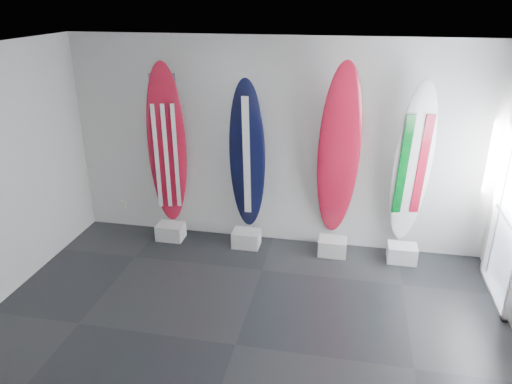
% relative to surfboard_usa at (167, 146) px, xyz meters
% --- Properties ---
extents(floor, '(6.00, 6.00, 0.00)m').
position_rel_surfboard_usa_xyz_m(floor, '(1.54, -2.28, -1.46)').
color(floor, black).
rests_on(floor, ground).
extents(ceiling, '(6.00, 6.00, 0.00)m').
position_rel_surfboard_usa_xyz_m(ceiling, '(1.54, -2.28, 1.54)').
color(ceiling, white).
rests_on(ceiling, wall_back).
extents(wall_back, '(6.00, 0.00, 6.00)m').
position_rel_surfboard_usa_xyz_m(wall_back, '(1.54, 0.22, 0.04)').
color(wall_back, silver).
rests_on(wall_back, ground).
extents(display_block_usa, '(0.40, 0.30, 0.24)m').
position_rel_surfboard_usa_xyz_m(display_block_usa, '(0.00, -0.10, -1.34)').
color(display_block_usa, silver).
rests_on(display_block_usa, floor).
extents(surfboard_usa, '(0.59, 0.35, 2.44)m').
position_rel_surfboard_usa_xyz_m(surfboard_usa, '(0.00, 0.00, 0.00)').
color(surfboard_usa, maroon).
rests_on(surfboard_usa, display_block_usa).
extents(display_block_navy, '(0.40, 0.30, 0.24)m').
position_rel_surfboard_usa_xyz_m(display_block_navy, '(1.19, -0.10, -1.34)').
color(display_block_navy, silver).
rests_on(display_block_navy, floor).
extents(surfboard_navy, '(0.52, 0.33, 2.26)m').
position_rel_surfboard_usa_xyz_m(surfboard_navy, '(1.19, 0.00, -0.09)').
color(surfboard_navy, black).
rests_on(surfboard_navy, display_block_navy).
extents(display_block_swiss, '(0.40, 0.30, 0.24)m').
position_rel_surfboard_usa_xyz_m(display_block_swiss, '(2.46, -0.10, -1.34)').
color(display_block_swiss, silver).
rests_on(display_block_swiss, floor).
extents(surfboard_swiss, '(0.65, 0.54, 2.53)m').
position_rel_surfboard_usa_xyz_m(surfboard_swiss, '(2.46, 0.00, 0.04)').
color(surfboard_swiss, maroon).
rests_on(surfboard_swiss, display_block_swiss).
extents(display_block_italy, '(0.40, 0.30, 0.24)m').
position_rel_surfboard_usa_xyz_m(display_block_italy, '(3.43, -0.10, -1.34)').
color(display_block_italy, silver).
rests_on(display_block_italy, floor).
extents(surfboard_italy, '(0.59, 0.45, 2.32)m').
position_rel_surfboard_usa_xyz_m(surfboard_italy, '(3.43, 0.00, -0.06)').
color(surfboard_italy, white).
rests_on(surfboard_italy, display_block_italy).
extents(wall_outlet, '(0.09, 0.02, 0.13)m').
position_rel_surfboard_usa_xyz_m(wall_outlet, '(-0.91, 0.20, -1.11)').
color(wall_outlet, silver).
rests_on(wall_outlet, wall_back).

